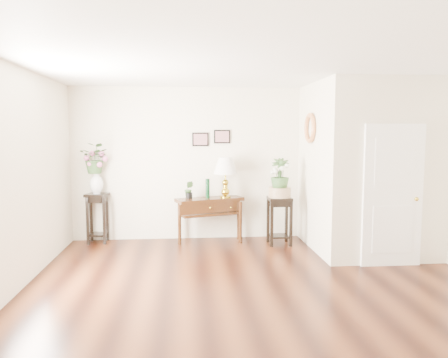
{
  "coord_description": "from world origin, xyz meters",
  "views": [
    {
      "loc": [
        -0.93,
        -5.32,
        1.96
      ],
      "look_at": [
        -0.34,
        1.3,
        1.26
      ],
      "focal_mm": 35.0,
      "sensor_mm": 36.0,
      "label": 1
    }
  ],
  "objects": [
    {
      "name": "door",
      "position": [
        2.1,
        0.78,
        1.05
      ],
      "size": [
        0.9,
        0.05,
        2.1
      ],
      "primitive_type": "cube",
      "color": "white",
      "rests_on": "floor"
    },
    {
      "name": "art_print_left",
      "position": [
        -0.65,
        2.73,
        1.85
      ],
      "size": [
        0.3,
        0.02,
        0.25
      ],
      "primitive_type": "cube",
      "color": "black",
      "rests_on": "wall_back"
    },
    {
      "name": "narcissus",
      "position": [
        0.72,
        2.15,
        1.25
      ],
      "size": [
        0.34,
        0.34,
        0.57
      ],
      "primitive_type": "imported",
      "rotation": [
        0.0,
        0.0,
        -0.08
      ],
      "color": "#305326",
      "rests_on": "ceramic_bowl"
    },
    {
      "name": "lily_arrangement",
      "position": [
        -2.51,
        2.57,
        1.56
      ],
      "size": [
        0.59,
        0.54,
        0.55
      ],
      "primitive_type": "imported",
      "rotation": [
        0.0,
        0.0,
        -0.27
      ],
      "color": "#305326",
      "rests_on": "porcelain_vase"
    },
    {
      "name": "plant_stand_b",
      "position": [
        0.72,
        2.15,
        0.42
      ],
      "size": [
        0.4,
        0.4,
        0.84
      ],
      "primitive_type": "cube",
      "rotation": [
        0.0,
        0.0,
        -0.01
      ],
      "color": "black",
      "rests_on": "floor"
    },
    {
      "name": "potted_plant",
      "position": [
        -0.87,
        2.44,
        0.95
      ],
      "size": [
        0.19,
        0.17,
        0.29
      ],
      "primitive_type": "imported",
      "rotation": [
        0.0,
        0.0,
        -0.25
      ],
      "color": "#305326",
      "rests_on": "console_table"
    },
    {
      "name": "plant_stand_a",
      "position": [
        -2.51,
        2.57,
        0.45
      ],
      "size": [
        0.42,
        0.42,
        0.89
      ],
      "primitive_type": "cube",
      "rotation": [
        0.0,
        0.0,
        -0.25
      ],
      "color": "black",
      "rests_on": "floor"
    },
    {
      "name": "floor",
      "position": [
        0.0,
        0.0,
        0.0
      ],
      "size": [
        6.0,
        5.5,
        0.02
      ],
      "primitive_type": "cube",
      "color": "#4A220F",
      "rests_on": "ground"
    },
    {
      "name": "wall_ornament",
      "position": [
        1.16,
        1.9,
        2.05
      ],
      "size": [
        0.07,
        0.51,
        0.51
      ],
      "primitive_type": "torus",
      "rotation": [
        0.0,
        1.57,
        0.0
      ],
      "color": "tan",
      "rests_on": "partition"
    },
    {
      "name": "wall_left",
      "position": [
        -3.0,
        0.0,
        1.4
      ],
      "size": [
        0.02,
        5.5,
        2.8
      ],
      "primitive_type": "cube",
      "color": "#F1E8CC",
      "rests_on": "ground"
    },
    {
      "name": "console_table",
      "position": [
        -0.5,
        2.44,
        0.4
      ],
      "size": [
        1.27,
        0.78,
        0.8
      ],
      "primitive_type": "cube",
      "rotation": [
        0.0,
        0.0,
        0.34
      ],
      "color": "black",
      "rests_on": "floor"
    },
    {
      "name": "ceramic_bowl",
      "position": [
        0.72,
        2.15,
        0.92
      ],
      "size": [
        0.45,
        0.45,
        0.17
      ],
      "primitive_type": "cylinder",
      "rotation": [
        0.0,
        0.0,
        0.16
      ],
      "color": "tan",
      "rests_on": "plant_stand_b"
    },
    {
      "name": "art_print_right",
      "position": [
        -0.25,
        2.73,
        1.9
      ],
      "size": [
        0.3,
        0.02,
        0.25
      ],
      "primitive_type": "cube",
      "color": "black",
      "rests_on": "wall_back"
    },
    {
      "name": "green_vase",
      "position": [
        -0.54,
        2.44,
        0.97
      ],
      "size": [
        0.08,
        0.08,
        0.35
      ],
      "primitive_type": "cylinder",
      "rotation": [
        0.0,
        0.0,
        -0.08
      ],
      "color": "black",
      "rests_on": "console_table"
    },
    {
      "name": "wall_back",
      "position": [
        0.0,
        2.75,
        1.4
      ],
      "size": [
        6.0,
        0.02,
        2.8
      ],
      "primitive_type": "cube",
      "color": "#F1E8CC",
      "rests_on": "ground"
    },
    {
      "name": "partition",
      "position": [
        2.1,
        1.77,
        1.4
      ],
      "size": [
        1.8,
        1.95,
        2.8
      ],
      "primitive_type": "cube",
      "color": "#F1E8CC",
      "rests_on": "floor"
    },
    {
      "name": "wall_front",
      "position": [
        0.0,
        -2.75,
        1.4
      ],
      "size": [
        6.0,
        0.02,
        2.8
      ],
      "primitive_type": "cube",
      "color": "#F1E8CC",
      "rests_on": "ground"
    },
    {
      "name": "ceiling",
      "position": [
        0.0,
        0.0,
        2.8
      ],
      "size": [
        6.0,
        5.5,
        0.02
      ],
      "primitive_type": "cube",
      "color": "white",
      "rests_on": "ground"
    },
    {
      "name": "table_lamp",
      "position": [
        -0.22,
        2.44,
        1.15
      ],
      "size": [
        0.44,
        0.44,
        0.74
      ],
      "primitive_type": "cube",
      "rotation": [
        0.0,
        0.0,
        0.03
      ],
      "color": "#B29721",
      "rests_on": "console_table"
    },
    {
      "name": "porcelain_vase",
      "position": [
        -2.51,
        2.57,
        1.12
      ],
      "size": [
        0.31,
        0.31,
        0.4
      ],
      "primitive_type": null,
      "rotation": [
        0.0,
        0.0,
        -0.42
      ],
      "color": "white",
      "rests_on": "plant_stand_a"
    }
  ]
}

